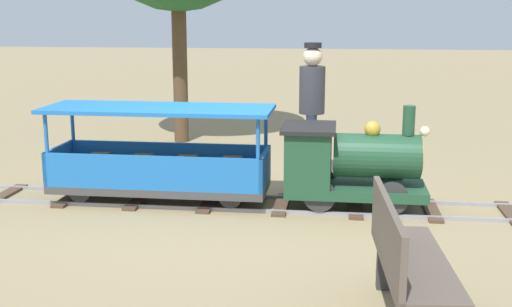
{
  "coord_description": "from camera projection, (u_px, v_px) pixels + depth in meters",
  "views": [
    {
      "loc": [
        6.42,
        1.16,
        1.96
      ],
      "look_at": [
        0.0,
        0.32,
        0.55
      ],
      "focal_mm": 45.6,
      "sensor_mm": 36.0,
      "label": 1
    }
  ],
  "objects": [
    {
      "name": "track",
      "position": [
        245.0,
        203.0,
        6.75
      ],
      "size": [
        0.76,
        6.05,
        0.04
      ],
      "color": "gray",
      "rests_on": "ground_plane"
    },
    {
      "name": "locomotive",
      "position": [
        346.0,
        163.0,
        6.52
      ],
      "size": [
        0.72,
        1.44,
        1.03
      ],
      "color": "#1E472D",
      "rests_on": "ground_plane"
    },
    {
      "name": "park_bench",
      "position": [
        407.0,
        264.0,
        4.06
      ],
      "size": [
        1.32,
        0.48,
        0.82
      ],
      "color": "brown",
      "rests_on": "ground_plane"
    },
    {
      "name": "passenger_car",
      "position": [
        160.0,
        163.0,
        6.78
      ],
      "size": [
        0.82,
        2.35,
        0.97
      ],
      "color": "#3F3F3F",
      "rests_on": "ground_plane"
    },
    {
      "name": "conductor_person",
      "position": [
        312.0,
        100.0,
        7.58
      ],
      "size": [
        0.3,
        0.3,
        1.62
      ],
      "color": "#282D47",
      "rests_on": "ground_plane"
    },
    {
      "name": "ground_plane",
      "position": [
        226.0,
        204.0,
        6.78
      ],
      "size": [
        60.0,
        60.0,
        0.0
      ],
      "primitive_type": "plane",
      "color": "#8C7A56"
    }
  ]
}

